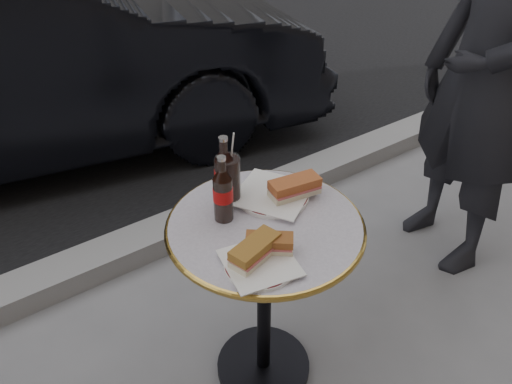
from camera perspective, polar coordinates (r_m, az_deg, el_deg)
ground at (r=2.08m, az=0.84°, el=-19.41°), size 80.00×80.00×0.00m
curb at (r=2.59m, az=-10.88°, el=-4.97°), size 40.00×0.20×0.12m
bistro_table at (r=1.80m, az=0.94°, el=-12.66°), size 0.62×0.62×0.73m
plate_left at (r=1.40m, az=0.44°, el=-8.29°), size 0.26×0.26×0.01m
plate_right at (r=1.65m, az=1.90°, el=-0.40°), size 0.31×0.31×0.01m
sandwich_left_a at (r=1.39m, az=-0.12°, el=-6.77°), size 0.17×0.11×0.05m
sandwich_left_b at (r=1.42m, az=1.54°, el=-5.94°), size 0.14×0.13×0.05m
sandwich_right at (r=1.63m, az=4.43°, el=0.46°), size 0.18×0.10×0.06m
cola_bottle_left at (r=1.50m, az=-3.82°, el=0.39°), size 0.08×0.08×0.22m
cola_bottle_right at (r=1.57m, az=-3.63°, el=2.48°), size 0.09×0.09×0.24m
cola_glass at (r=1.59m, az=-3.19°, el=1.44°), size 0.10×0.10×0.16m
pedestrian at (r=2.30m, az=24.96°, el=11.57°), size 0.55×0.73×1.79m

